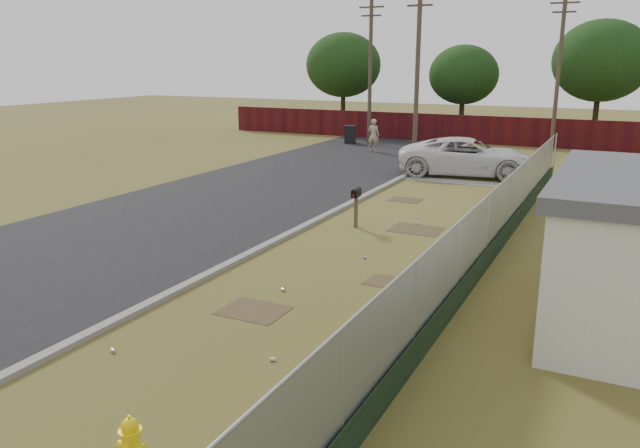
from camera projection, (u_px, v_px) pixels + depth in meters
The scene contains 12 objects.
ground at pixel (373, 254), 17.53m from camera, with size 120.00×120.00×0.00m, color olive.
street at pixel (297, 183), 27.40m from camera, with size 15.10×60.00×0.12m.
chainlink_fence at pixel (495, 231), 16.88m from camera, with size 0.10×27.06×2.02m.
privacy_fence at pixel (428, 127), 41.54m from camera, with size 30.00×0.12×1.80m, color #440E0F.
utility_poles at pixel (448, 70), 35.81m from camera, with size 12.60×8.24×9.00m.
horizon_trees at pixel (537, 71), 36.40m from camera, with size 33.32×31.94×7.78m.
fire_hydrant at pixel (131, 447), 8.13m from camera, with size 0.40×0.41×0.85m.
mailbox at pixel (356, 196), 20.01m from camera, with size 0.24×0.57×1.30m.
pickup_truck at pixel (468, 157), 29.10m from camera, with size 2.92×6.34×1.76m, color silver.
pedestrian at pixel (374, 135), 36.65m from camera, with size 0.70×0.46×1.93m, color tan.
trash_bin at pixel (350, 134), 40.38m from camera, with size 0.96×0.94×1.15m.
scattered_litter at pixel (333, 288), 14.75m from camera, with size 4.39×11.64×0.07m.
Camera 1 is at (6.08, -15.66, 5.29)m, focal length 35.00 mm.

